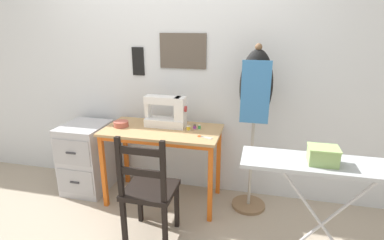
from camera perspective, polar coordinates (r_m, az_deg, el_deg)
ground_plane at (r=2.95m, az=-7.12°, el=-17.51°), size 14.00×14.00×0.00m
wall_back at (r=3.04m, az=-3.89°, el=9.70°), size 10.00×0.07×2.55m
sewing_table at (r=2.86m, az=-5.77°, el=-3.62°), size 1.11×0.56×0.76m
sewing_machine at (r=2.86m, az=-4.66°, el=1.38°), size 0.40×0.16×0.32m
fabric_bowl at (r=2.97m, az=-13.36°, el=-0.70°), size 0.14×0.14×0.05m
scissors at (r=2.63m, az=2.04°, el=-3.21°), size 0.14×0.08×0.01m
thread_spool_near_machine at (r=2.79m, az=-0.68°, el=-1.55°), size 0.04×0.04×0.04m
thread_spool_mid_table at (r=2.82m, az=0.50°, el=-1.33°), size 0.04×0.04×0.04m
thread_spool_far_edge at (r=2.82m, az=1.41°, el=-1.35°), size 0.03×0.03×0.04m
wooden_chair at (r=2.46m, az=-8.21°, el=-13.22°), size 0.40×0.38×0.93m
filing_cabinet at (r=3.36m, az=-19.37°, el=-6.75°), size 0.43×0.50×0.72m
dress_form at (r=2.66m, az=11.97°, el=4.19°), size 0.32×0.32×1.55m
ironing_board at (r=2.08m, az=24.75°, el=-8.79°), size 1.09×0.31×0.89m
storage_box at (r=2.01m, az=23.68°, el=-6.19°), size 0.18×0.14×0.11m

